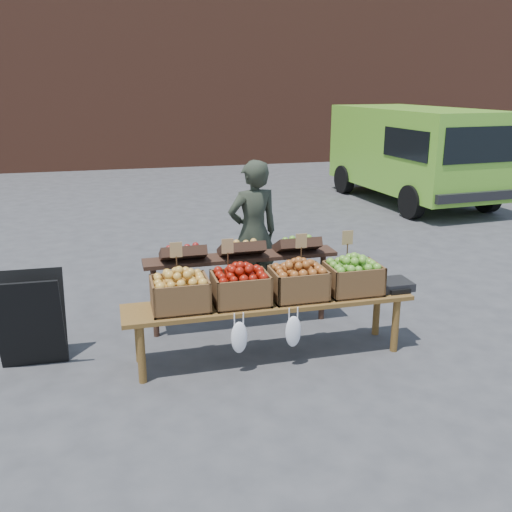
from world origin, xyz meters
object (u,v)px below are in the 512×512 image
object	(u,v)px
crate_red_apples	(298,283)
crate_green_apples	(353,278)
delivery_van	(413,156)
vendor	(253,233)
chalkboard_sign	(31,320)
display_bench	(269,328)
crate_golden_apples	(180,294)
weighing_scale	(393,285)
back_table	(241,281)
crate_russet_pears	(241,289)

from	to	relation	value
crate_red_apples	crate_green_apples	size ratio (longest dim) A/B	1.00
delivery_van	vendor	xyz separation A→B (m)	(-4.75, -4.86, -0.15)
chalkboard_sign	display_bench	world-z (taller)	chalkboard_sign
crate_golden_apples	delivery_van	bearing A→B (deg)	47.27
chalkboard_sign	crate_red_apples	xyz separation A→B (m)	(2.41, -0.39, 0.27)
delivery_van	crate_red_apples	bearing A→B (deg)	-131.05
vendor	crate_golden_apples	xyz separation A→B (m)	(-1.02, -1.39, -0.13)
crate_golden_apples	crate_red_apples	bearing A→B (deg)	0.00
display_bench	weighing_scale	xyz separation A→B (m)	(1.25, 0.00, 0.33)
vendor	crate_green_apples	xyz separation A→B (m)	(0.63, -1.39, -0.13)
display_bench	chalkboard_sign	bearing A→B (deg)	169.57
chalkboard_sign	display_bench	size ratio (longest dim) A/B	0.33
crate_green_apples	weighing_scale	distance (m)	0.44
back_table	display_bench	size ratio (longest dim) A/B	0.78
delivery_van	crate_russet_pears	bearing A→B (deg)	-134.15
vendor	display_bench	bearing A→B (deg)	71.33
crate_red_apples	vendor	bearing A→B (deg)	93.15
vendor	back_table	xyz separation A→B (m)	(-0.30, -0.67, -0.32)
vendor	chalkboard_sign	size ratio (longest dim) A/B	1.91
display_bench	crate_golden_apples	world-z (taller)	crate_golden_apples
vendor	crate_green_apples	world-z (taller)	vendor
chalkboard_sign	delivery_van	bearing A→B (deg)	41.47
delivery_van	chalkboard_sign	bearing A→B (deg)	-144.69
chalkboard_sign	weighing_scale	distance (m)	3.41
crate_golden_apples	weighing_scale	world-z (taller)	crate_golden_apples
back_table	crate_golden_apples	xyz separation A→B (m)	(-0.73, -0.72, 0.19)
crate_red_apples	back_table	bearing A→B (deg)	117.46
display_bench	weighing_scale	distance (m)	1.29
chalkboard_sign	crate_red_apples	world-z (taller)	chalkboard_sign
crate_golden_apples	crate_russet_pears	distance (m)	0.55
vendor	delivery_van	bearing A→B (deg)	-144.85
chalkboard_sign	crate_green_apples	size ratio (longest dim) A/B	1.76
delivery_van	weighing_scale	xyz separation A→B (m)	(-3.70, -6.25, -0.38)
crate_golden_apples	crate_russet_pears	bearing A→B (deg)	0.00
back_table	weighing_scale	bearing A→B (deg)	-28.09
vendor	crate_russet_pears	xyz separation A→B (m)	(-0.47, -1.39, -0.13)
display_bench	crate_green_apples	world-z (taller)	crate_green_apples
crate_red_apples	crate_green_apples	xyz separation A→B (m)	(0.55, 0.00, 0.00)
crate_russet_pears	crate_red_apples	bearing A→B (deg)	0.00
crate_russet_pears	crate_green_apples	size ratio (longest dim) A/B	1.00
display_bench	back_table	bearing A→B (deg)	97.84
vendor	crate_golden_apples	world-z (taller)	vendor
vendor	crate_red_apples	bearing A→B (deg)	82.63
vendor	crate_green_apples	size ratio (longest dim) A/B	3.37
weighing_scale	chalkboard_sign	bearing A→B (deg)	173.38
crate_golden_apples	crate_russet_pears	world-z (taller)	same
back_table	crate_red_apples	bearing A→B (deg)	-62.54
crate_golden_apples	chalkboard_sign	bearing A→B (deg)	163.31
crate_red_apples	display_bench	bearing A→B (deg)	180.00
vendor	display_bench	size ratio (longest dim) A/B	0.62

